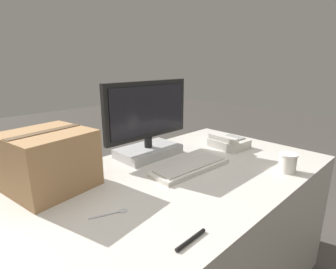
# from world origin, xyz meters

# --- Properties ---
(office_desk) EXTENTS (1.80, 0.90, 0.71)m
(office_desk) POSITION_xyz_m (0.00, 0.00, 0.36)
(office_desk) COLOR beige
(office_desk) RESTS_ON ground_plane
(monitor) EXTENTS (0.54, 0.21, 0.41)m
(monitor) POSITION_xyz_m (0.17, 0.29, 0.88)
(monitor) COLOR #B7B7B7
(monitor) RESTS_ON office_desk
(keyboard) EXTENTS (0.43, 0.17, 0.03)m
(keyboard) POSITION_xyz_m (0.18, -0.01, 0.73)
(keyboard) COLOR beige
(keyboard) RESTS_ON office_desk
(desk_phone) EXTENTS (0.19, 0.21, 0.08)m
(desk_phone) POSITION_xyz_m (0.61, 0.06, 0.74)
(desk_phone) COLOR beige
(desk_phone) RESTS_ON office_desk
(paper_cup_right) EXTENTS (0.09, 0.09, 0.09)m
(paper_cup_right) POSITION_xyz_m (0.49, -0.35, 0.76)
(paper_cup_right) COLOR white
(paper_cup_right) RESTS_ON office_desk
(spoon) EXTENTS (0.13, 0.06, 0.00)m
(spoon) POSITION_xyz_m (-0.30, -0.08, 0.71)
(spoon) COLOR #B2B2B7
(spoon) RESTS_ON office_desk
(cardboard_box) EXTENTS (0.35, 0.35, 0.24)m
(cardboard_box) POSITION_xyz_m (-0.38, 0.28, 0.83)
(cardboard_box) COLOR #9E754C
(cardboard_box) RESTS_ON office_desk
(pen_marker) EXTENTS (0.13, 0.02, 0.01)m
(pen_marker) POSITION_xyz_m (-0.22, -0.36, 0.72)
(pen_marker) COLOR black
(pen_marker) RESTS_ON office_desk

